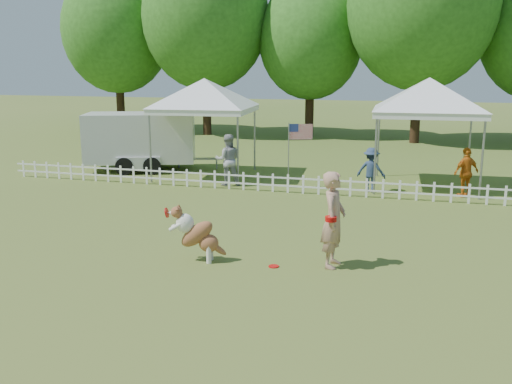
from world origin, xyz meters
TOP-DOWN VIEW (x-y plane):
  - ground at (0.00, 0.00)m, footprint 120.00×120.00m
  - picket_fence at (0.00, 7.00)m, footprint 22.00×0.08m
  - handler at (1.66, 0.47)m, footprint 0.52×0.75m
  - dog at (-1.08, 0.01)m, footprint 1.18×0.56m
  - frisbee_on_turf at (0.53, 0.10)m, footprint 0.22×0.22m
  - canopy_tent_left at (-4.34, 9.03)m, footprint 3.70×3.70m
  - canopy_tent_right at (3.45, 9.21)m, footprint 3.59×3.59m
  - cargo_trailer at (-7.22, 9.51)m, footprint 5.63×3.91m
  - flag_pole at (-0.91, 7.76)m, footprint 0.82×0.35m
  - spectator_a at (-2.99, 7.59)m, footprint 1.03×0.92m
  - spectator_b at (1.80, 7.90)m, footprint 1.00×0.68m
  - spectator_c at (4.69, 7.93)m, footprint 0.95×0.87m
  - tree_far_left at (-15.00, 22.00)m, footprint 6.60×6.60m
  - tree_left at (-9.00, 21.50)m, footprint 7.40×7.40m
  - tree_center_left at (-3.00, 22.50)m, footprint 6.00×6.00m
  - tree_center_right at (3.00, 21.00)m, footprint 7.60×7.60m

SIDE VIEW (x-z plane):
  - ground at x=0.00m, z-range 0.00..0.00m
  - frisbee_on_turf at x=0.53m, z-range 0.00..0.02m
  - picket_fence at x=0.00m, z-range 0.00..0.60m
  - dog at x=-1.08m, z-range 0.00..1.18m
  - spectator_b at x=1.80m, z-range 0.00..1.44m
  - spectator_c at x=4.69m, z-range 0.00..1.56m
  - spectator_a at x=-2.99m, z-range 0.00..1.76m
  - handler at x=1.66m, z-range 0.00..1.96m
  - flag_pole at x=-0.91m, z-range 0.00..2.19m
  - cargo_trailer at x=-7.22m, z-range 0.00..2.27m
  - canopy_tent_left at x=-4.34m, z-range 0.00..3.50m
  - canopy_tent_right at x=3.45m, z-range 0.00..3.56m
  - tree_center_left at x=-3.00m, z-range 0.00..9.80m
  - tree_far_left at x=-15.00m, z-range 0.00..11.00m
  - tree_left at x=-9.00m, z-range 0.00..12.00m
  - tree_center_right at x=3.00m, z-range 0.00..12.60m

